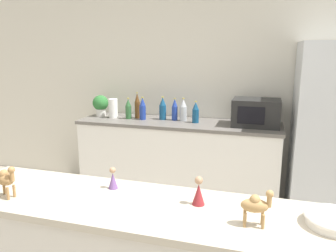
% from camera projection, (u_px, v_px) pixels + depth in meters
% --- Properties ---
extents(wall_back, '(8.00, 0.06, 2.55)m').
position_uv_depth(wall_back, '(225.00, 87.00, 3.73)').
color(wall_back, silver).
rests_on(wall_back, ground_plane).
extents(back_counter, '(2.23, 0.63, 0.91)m').
position_uv_depth(back_counter, '(178.00, 160.00, 3.73)').
color(back_counter, white).
rests_on(back_counter, ground_plane).
extents(potted_plant, '(0.19, 0.19, 0.25)m').
position_uv_depth(potted_plant, '(101.00, 104.00, 3.91)').
color(potted_plant, silver).
rests_on(potted_plant, back_counter).
extents(paper_towel_roll, '(0.10, 0.10, 0.22)m').
position_uv_depth(paper_towel_roll, '(113.00, 108.00, 3.81)').
color(paper_towel_roll, white).
rests_on(paper_towel_roll, back_counter).
extents(microwave, '(0.48, 0.37, 0.28)m').
position_uv_depth(microwave, '(256.00, 113.00, 3.39)').
color(microwave, black).
rests_on(microwave, back_counter).
extents(back_bottle_0, '(0.06, 0.06, 0.25)m').
position_uv_depth(back_bottle_0, '(175.00, 110.00, 3.67)').
color(back_bottle_0, navy).
rests_on(back_bottle_0, back_counter).
extents(back_bottle_1, '(0.06, 0.06, 0.30)m').
position_uv_depth(back_bottle_1, '(137.00, 106.00, 3.79)').
color(back_bottle_1, brown).
rests_on(back_bottle_1, back_counter).
extents(back_bottle_2, '(0.07, 0.07, 0.26)m').
position_uv_depth(back_bottle_2, '(143.00, 109.00, 3.71)').
color(back_bottle_2, navy).
rests_on(back_bottle_2, back_counter).
extents(back_bottle_3, '(0.07, 0.07, 0.24)m').
position_uv_depth(back_bottle_3, '(128.00, 109.00, 3.76)').
color(back_bottle_3, '#2D6033').
rests_on(back_bottle_3, back_counter).
extents(back_bottle_4, '(0.08, 0.08, 0.26)m').
position_uv_depth(back_bottle_4, '(183.00, 110.00, 3.64)').
color(back_bottle_4, '#B2B7BC').
rests_on(back_bottle_4, back_counter).
extents(back_bottle_5, '(0.08, 0.08, 0.26)m').
position_uv_depth(back_bottle_5, '(163.00, 109.00, 3.71)').
color(back_bottle_5, navy).
rests_on(back_bottle_5, back_counter).
extents(back_bottle_6, '(0.07, 0.07, 0.24)m').
position_uv_depth(back_bottle_6, '(196.00, 112.00, 3.55)').
color(back_bottle_6, navy).
rests_on(back_bottle_6, back_counter).
extents(fruit_bowl, '(0.24, 0.24, 0.05)m').
position_uv_depth(fruit_bowl, '(334.00, 220.00, 1.35)').
color(fruit_bowl, white).
rests_on(fruit_bowl, bar_counter).
extents(camel_figurine, '(0.13, 0.07, 0.16)m').
position_uv_depth(camel_figurine, '(256.00, 205.00, 1.34)').
color(camel_figurine, '#A87F4C').
rests_on(camel_figurine, bar_counter).
extents(camel_figurine_second, '(0.14, 0.08, 0.17)m').
position_uv_depth(camel_figurine_second, '(5.00, 179.00, 1.61)').
color(camel_figurine_second, olive).
rests_on(camel_figurine_second, bar_counter).
extents(wise_man_figurine_crimson, '(0.06, 0.06, 0.14)m').
position_uv_depth(wise_man_figurine_crimson, '(199.00, 193.00, 1.54)').
color(wise_man_figurine_crimson, maroon).
rests_on(wise_man_figurine_crimson, bar_counter).
extents(wise_man_figurine_purple, '(0.05, 0.05, 0.12)m').
position_uv_depth(wise_man_figurine_purple, '(113.00, 179.00, 1.72)').
color(wise_man_figurine_purple, '#6B4784').
rests_on(wise_man_figurine_purple, bar_counter).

